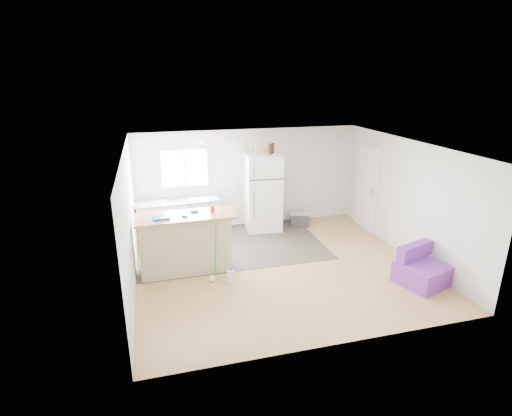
{
  "coord_description": "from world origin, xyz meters",
  "views": [
    {
      "loc": [
        -2.31,
        -6.78,
        3.65
      ],
      "look_at": [
        -0.3,
        0.7,
        1.03
      ],
      "focal_mm": 28.0,
      "sensor_mm": 36.0,
      "label": 1
    }
  ],
  "objects": [
    {
      "name": "mop",
      "position": [
        -1.36,
        -0.2,
        0.23
      ],
      "size": [
        0.19,
        0.33,
        1.16
      ],
      "rotation": [
        0.0,
        0.0,
        -0.02
      ],
      "color": "green",
      "rests_on": "floor"
    },
    {
      "name": "red_cup",
      "position": [
        -1.24,
        0.39,
        1.2
      ],
      "size": [
        0.09,
        0.09,
        0.12
      ],
      "primitive_type": "cylinder",
      "rotation": [
        0.0,
        0.0,
        0.12
      ],
      "color": "red",
      "rests_on": "peninsula"
    },
    {
      "name": "bottle_left",
      "position": [
        0.39,
        1.98,
        1.99
      ],
      "size": [
        0.09,
        0.09,
        0.25
      ],
      "primitive_type": "cylinder",
      "rotation": [
        0.0,
        0.0,
        -0.36
      ],
      "color": "#37160A",
      "rests_on": "refrigerator"
    },
    {
      "name": "blue_tray",
      "position": [
        -2.21,
        0.25,
        1.16
      ],
      "size": [
        0.32,
        0.24,
        0.04
      ],
      "primitive_type": "cube",
      "rotation": [
        0.0,
        0.0,
        0.08
      ],
      "color": "#1246AF",
      "rests_on": "peninsula"
    },
    {
      "name": "tool_b",
      "position": [
        -1.79,
        0.23,
        1.15
      ],
      "size": [
        0.11,
        0.08,
        0.03
      ],
      "primitive_type": "cube",
      "rotation": [
        0.0,
        0.0,
        -0.4
      ],
      "color": "black",
      "rests_on": "peninsula"
    },
    {
      "name": "bottle_right",
      "position": [
        0.49,
        2.11,
        1.99
      ],
      "size": [
        0.09,
        0.09,
        0.25
      ],
      "primitive_type": "cylinder",
      "rotation": [
        0.0,
        0.0,
        0.28
      ],
      "color": "#37160A",
      "rests_on": "refrigerator"
    },
    {
      "name": "cardboard_box",
      "position": [
        0.16,
        2.06,
        2.02
      ],
      "size": [
        0.21,
        0.12,
        0.3
      ],
      "primitive_type": "cube",
      "rotation": [
        0.0,
        0.0,
        -0.1
      ],
      "color": "tan",
      "rests_on": "refrigerator"
    },
    {
      "name": "purple_seat",
      "position": [
        2.3,
        -1.26,
        0.24
      ],
      "size": [
        1.0,
        0.99,
        0.67
      ],
      "rotation": [
        0.0,
        0.0,
        0.31
      ],
      "color": "purple",
      "rests_on": "floor"
    },
    {
      "name": "ceiling_fixture",
      "position": [
        -1.2,
        1.2,
        2.36
      ],
      "size": [
        0.3,
        0.3,
        0.07
      ],
      "primitive_type": "cylinder",
      "color": "white",
      "rests_on": "ceiling"
    },
    {
      "name": "interior_door",
      "position": [
        2.72,
        1.55,
        1.02
      ],
      "size": [
        0.11,
        0.92,
        2.1
      ],
      "color": "white",
      "rests_on": "right_wall"
    },
    {
      "name": "cleaner_jug",
      "position": [
        -1.06,
        -0.35,
        0.12
      ],
      "size": [
        0.14,
        0.11,
        0.28
      ],
      "rotation": [
        0.0,
        0.0,
        -0.15
      ],
      "color": "silver",
      "rests_on": "floor"
    },
    {
      "name": "peninsula",
      "position": [
        -1.8,
        0.33,
        0.58
      ],
      "size": [
        1.86,
        0.74,
        1.14
      ],
      "rotation": [
        0.0,
        0.0,
        0.01
      ],
      "color": "tan",
      "rests_on": "floor"
    },
    {
      "name": "window",
      "position": [
        -1.55,
        2.49,
        1.55
      ],
      "size": [
        1.18,
        0.06,
        0.98
      ],
      "color": "white",
      "rests_on": "back_wall"
    },
    {
      "name": "room",
      "position": [
        0.0,
        0.0,
        1.2
      ],
      "size": [
        5.51,
        5.01,
        2.41
      ],
      "color": "#A37044",
      "rests_on": "ground"
    },
    {
      "name": "cooler",
      "position": [
        1.21,
        2.05,
        0.19
      ],
      "size": [
        0.56,
        0.46,
        0.37
      ],
      "rotation": [
        0.0,
        0.0,
        -0.31
      ],
      "color": "#313134",
      "rests_on": "floor"
    },
    {
      "name": "refrigerator",
      "position": [
        0.25,
        2.1,
        0.93
      ],
      "size": [
        0.87,
        0.83,
        1.87
      ],
      "rotation": [
        0.0,
        0.0,
        -0.07
      ],
      "color": "white",
      "rests_on": "floor"
    },
    {
      "name": "vinyl_zone",
      "position": [
        -0.73,
        1.25,
        0.0
      ],
      "size": [
        4.05,
        2.5,
        0.0
      ],
      "primitive_type": "cube",
      "color": "#362D28",
      "rests_on": "floor"
    },
    {
      "name": "kitchen_cabinets",
      "position": [
        -1.79,
        2.2,
        0.44
      ],
      "size": [
        1.96,
        0.71,
        1.13
      ],
      "rotation": [
        0.0,
        0.0,
        0.06
      ],
      "color": "white",
      "rests_on": "floor"
    },
    {
      "name": "tool_a",
      "position": [
        -1.58,
        0.46,
        1.15
      ],
      "size": [
        0.14,
        0.06,
        0.03
      ],
      "primitive_type": "cube",
      "rotation": [
        0.0,
        0.0,
        0.11
      ],
      "color": "black",
      "rests_on": "peninsula"
    }
  ]
}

